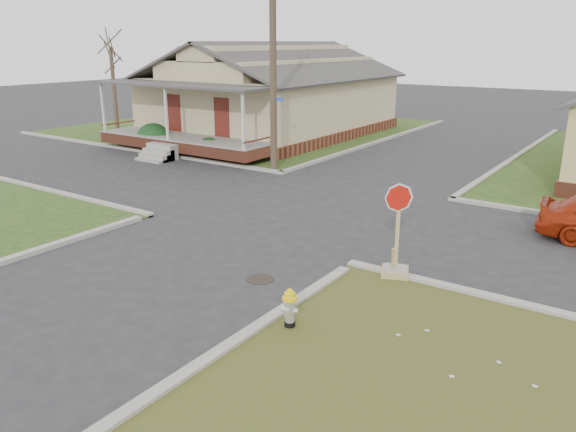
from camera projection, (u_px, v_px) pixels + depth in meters
The scene contains 11 objects.
ground at pixel (204, 253), 14.49m from camera, with size 120.00×120.00×0.00m, color #28272A.
verge_far_left at pixel (246, 127), 35.68m from camera, with size 19.00×19.00×0.05m, color #273F16.
curbs at pixel (308, 208), 18.43m from camera, with size 80.00×40.00×0.12m, color #9C988D, non-canonical shape.
manhole at pixel (260, 279), 12.91m from camera, with size 0.64×0.64×0.01m, color black.
corner_house at pixel (271, 95), 32.35m from camera, with size 10.10×15.50×5.30m.
utility_pole at pixel (273, 57), 22.38m from camera, with size 1.80×0.28×9.00m.
tree_far_left at pixel (114, 90), 32.93m from camera, with size 0.22×0.22×4.90m, color #3C2F22.
fire_hydrant at pixel (290, 306), 10.57m from camera, with size 0.29×0.29×0.77m.
stop_sign at pixel (396, 256), 12.90m from camera, with size 0.62×0.61×2.20m.
hedge_left at pixel (154, 137), 28.04m from camera, with size 1.62×1.33×1.24m, color #143919.
hedge_right at pixel (209, 146), 26.37m from camera, with size 1.25×1.02×0.95m, color #143919.
Camera 1 is at (9.46, -9.94, 5.23)m, focal length 35.00 mm.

